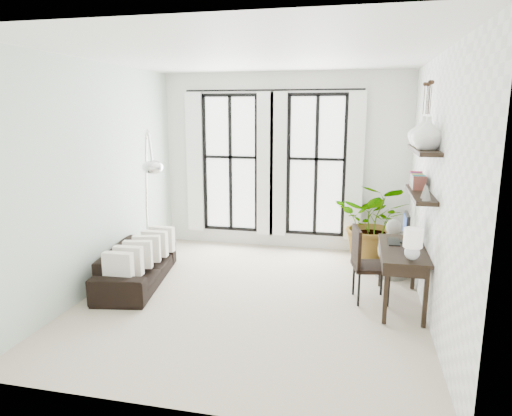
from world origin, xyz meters
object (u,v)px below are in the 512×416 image
(sofa, at_px, (137,265))
(desk, at_px, (403,253))
(plant, at_px, (375,223))
(desk_chair, at_px, (365,260))
(buddha, at_px, (392,252))
(arc_lamp, at_px, (148,167))

(sofa, distance_m, desk, 3.77)
(plant, distance_m, desk, 1.82)
(desk_chair, xyz_separation_m, buddha, (0.44, 1.07, -0.20))
(plant, height_order, buddha, plant)
(desk, xyz_separation_m, arc_lamp, (-3.64, 0.33, 0.98))
(desk_chair, bearing_deg, buddha, 57.20)
(desk, height_order, buddha, desk)
(sofa, bearing_deg, buddha, -82.13)
(arc_lamp, bearing_deg, desk_chair, -4.10)
(desk_chair, bearing_deg, sofa, 170.92)
(sofa, distance_m, buddha, 3.90)
(sofa, bearing_deg, desk_chair, -97.93)
(sofa, height_order, plant, plant)
(desk, relative_size, buddha, 1.47)
(sofa, height_order, buddha, buddha)
(buddha, bearing_deg, arc_lamp, -166.83)
(arc_lamp, bearing_deg, plant, 23.64)
(sofa, xyz_separation_m, plant, (3.45, 1.78, 0.41))
(plant, xyz_separation_m, arc_lamp, (-3.35, -1.46, 1.03))
(sofa, xyz_separation_m, desk_chair, (3.28, 0.09, 0.30))
(desk_chair, relative_size, arc_lamp, 0.45)
(plant, bearing_deg, desk_chair, -95.74)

